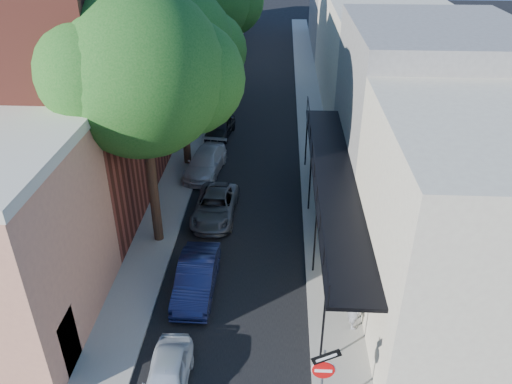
# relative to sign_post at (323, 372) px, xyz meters

# --- Properties ---
(road_surface) EXTENTS (6.00, 64.00, 0.01)m
(road_surface) POSITION_rel_sign_post_xyz_m (-3.16, 29.03, -2.03)
(road_surface) COLOR black
(road_surface) RESTS_ON ground
(sidewalk_left) EXTENTS (2.00, 64.00, 0.12)m
(sidewalk_left) POSITION_rel_sign_post_xyz_m (-7.16, 29.03, -1.98)
(sidewalk_left) COLOR gray
(sidewalk_left) RESTS_ON ground
(sidewalk_right) EXTENTS (2.00, 64.00, 0.12)m
(sidewalk_right) POSITION_rel_sign_post_xyz_m (0.84, 29.03, -1.98)
(sidewalk_right) COLOR gray
(sidewalk_right) RESTS_ON ground
(buildings_left) EXTENTS (10.10, 59.10, 12.00)m
(buildings_left) POSITION_rel_sign_post_xyz_m (-12.46, 27.79, 2.90)
(buildings_left) COLOR tan
(buildings_left) RESTS_ON ground
(buildings_right) EXTENTS (9.80, 55.00, 10.00)m
(buildings_right) POSITION_rel_sign_post_xyz_m (5.83, 28.51, 2.39)
(buildings_right) COLOR beige
(buildings_right) RESTS_ON ground
(sign_post) EXTENTS (0.89, 0.17, 2.99)m
(sign_post) POSITION_rel_sign_post_xyz_m (0.00, 0.00, 0.00)
(sign_post) COLOR #595B60
(sign_post) RESTS_ON ground
(oak_near) EXTENTS (7.48, 6.80, 11.42)m
(oak_near) POSITION_rel_sign_post_xyz_m (-6.53, 9.29, 5.84)
(oak_near) COLOR #352215
(oak_near) RESTS_ON ground
(oak_mid) EXTENTS (6.60, 6.00, 10.20)m
(oak_mid) POSITION_rel_sign_post_xyz_m (-6.58, 17.26, 5.02)
(oak_mid) COLOR #352215
(oak_mid) RESTS_ON ground
(parked_car_a) EXTENTS (1.44, 3.45, 1.17)m
(parked_car_a) POSITION_rel_sign_post_xyz_m (-4.83, 0.77, -1.45)
(parked_car_a) COLOR silver
(parked_car_a) RESTS_ON ground
(parked_car_b) EXTENTS (1.49, 4.19, 1.38)m
(parked_car_b) POSITION_rel_sign_post_xyz_m (-4.63, 5.61, -1.35)
(parked_car_b) COLOR #151B43
(parked_car_b) RESTS_ON ground
(parked_car_c) EXTENTS (2.18, 4.47, 1.22)m
(parked_car_c) POSITION_rel_sign_post_xyz_m (-4.56, 11.20, -1.42)
(parked_car_c) COLOR #4C4E52
(parked_car_c) RESTS_ON ground
(parked_car_d) EXTENTS (2.41, 4.75, 1.32)m
(parked_car_d) POSITION_rel_sign_post_xyz_m (-5.71, 15.97, -1.38)
(parked_car_d) COLOR silver
(parked_car_d) RESTS_ON ground
(parked_car_e) EXTENTS (1.99, 3.95, 1.29)m
(parked_car_e) POSITION_rel_sign_post_xyz_m (-5.46, 21.37, -1.39)
(parked_car_e) COLOR black
(parked_car_e) RESTS_ON ground
(pedestrian) EXTENTS (0.57, 0.78, 1.96)m
(pedestrian) POSITION_rel_sign_post_xyz_m (1.44, 3.86, -0.93)
(pedestrian) COLOR gray
(pedestrian) RESTS_ON sidewalk_right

